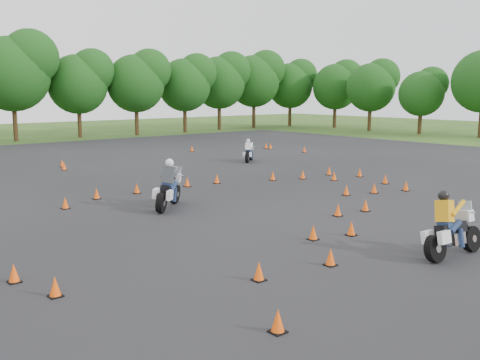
{
  "coord_description": "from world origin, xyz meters",
  "views": [
    {
      "loc": [
        -13.02,
        -11.76,
        4.58
      ],
      "look_at": [
        0.0,
        4.0,
        1.2
      ],
      "focal_mm": 40.0,
      "sensor_mm": 36.0,
      "label": 1
    }
  ],
  "objects": [
    {
      "name": "rider_white",
      "position": [
        9.88,
        14.99,
        0.77
      ],
      "size": [
        1.91,
        1.7,
        1.52
      ],
      "primitive_type": null,
      "rotation": [
        0.0,
        0.0,
        0.68
      ],
      "color": "white",
      "rests_on": "ground"
    },
    {
      "name": "rider_grey",
      "position": [
        -1.97,
        6.14,
        1.01
      ],
      "size": [
        2.49,
        2.3,
        2.01
      ],
      "primitive_type": null,
      "rotation": [
        0.0,
        0.0,
        0.71
      ],
      "color": "#383C3F",
      "rests_on": "ground"
    },
    {
      "name": "ground",
      "position": [
        0.0,
        0.0,
        0.0
      ],
      "size": [
        140.0,
        140.0,
        0.0
      ],
      "primitive_type": "plane",
      "color": "#2D5119",
      "rests_on": "ground"
    },
    {
      "name": "asphalt_pad",
      "position": [
        0.0,
        6.0,
        0.01
      ],
      "size": [
        62.0,
        62.0,
        0.0
      ],
      "primitive_type": "plane",
      "color": "black",
      "rests_on": "ground"
    },
    {
      "name": "treeline",
      "position": [
        2.85,
        35.19,
        4.66
      ],
      "size": [
        86.98,
        32.69,
        10.82
      ],
      "color": "#164112",
      "rests_on": "ground"
    },
    {
      "name": "traffic_cones",
      "position": [
        -0.14,
        5.64,
        0.23
      ],
      "size": [
        36.61,
        33.2,
        0.45
      ],
      "color": "#F7510A",
      "rests_on": "asphalt_pad"
    },
    {
      "name": "rider_yellow",
      "position": [
        0.81,
        -4.5,
        0.95
      ],
      "size": [
        2.5,
        0.92,
        1.9
      ],
      "primitive_type": null,
      "rotation": [
        0.0,
        0.0,
        -0.07
      ],
      "color": "orange",
      "rests_on": "ground"
    }
  ]
}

